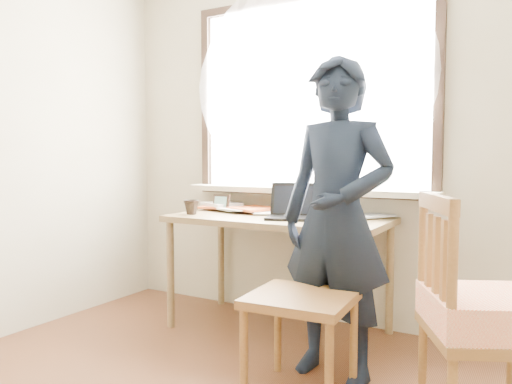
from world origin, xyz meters
The scene contains 13 objects.
room_shell centered at (-0.02, 0.20, 1.64)m, with size 3.52×4.02×2.61m.
desk centered at (-0.26, 1.63, 0.69)m, with size 1.44×0.72×0.77m.
laptop centered at (-0.13, 1.60, 0.82)m, with size 0.39×0.35×0.23m.
mug_white centered at (-0.33, 1.82, 0.82)m, with size 0.13×0.13×0.10m, color white.
mug_dark centered at (-0.84, 1.45, 0.82)m, with size 0.11×0.11×0.10m, color black.
mouse centered at (0.17, 1.53, 0.79)m, with size 0.10×0.07×0.04m, color black.
desk_clutter centered at (-0.50, 1.78, 0.79)m, with size 0.76×0.53×0.04m.
book_a centered at (-0.72, 1.84, 0.78)m, with size 0.18×0.25×0.02m, color white.
book_b centered at (0.20, 1.93, 0.78)m, with size 0.20×0.27×0.02m, color white.
picture_frame centered at (-0.79, 1.73, 0.83)m, with size 0.14×0.02×0.11m.
work_chair centered at (0.25, 0.88, 0.42)m, with size 0.52×0.49×0.50m.
side_chair centered at (1.06, 0.85, 0.53)m, with size 0.61×0.62×1.01m.
person centered at (0.33, 1.16, 0.84)m, with size 0.62×0.40×1.69m, color black.
Camera 1 is at (1.26, -1.29, 1.16)m, focal length 35.00 mm.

